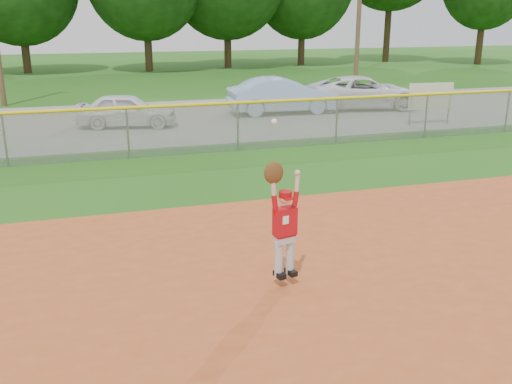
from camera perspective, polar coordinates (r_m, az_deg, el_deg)
The scene contains 9 objects.
ground at distance 9.13m, azimuth 15.20°, elevation -9.87°, with size 120.00×120.00×0.00m, color #1F5212.
parking_strip at distance 23.59m, azimuth -5.69°, elevation 7.35°, with size 44.00×10.00×0.03m, color slate.
car_white_a at distance 22.06m, azimuth -12.79°, elevation 7.99°, with size 1.47×3.66×1.25m, color white.
car_blue at distance 24.53m, azimuth 2.67°, elevation 9.62°, with size 1.60×4.60×1.52m, color #8DAED3.
car_white_b at distance 26.22m, azimuth 10.70°, elevation 9.76°, with size 2.38×5.17×1.44m, color silver.
sponsor_sign at distance 22.89m, azimuth 17.07°, elevation 9.02°, with size 1.81×0.19×1.61m.
outfield_fence at distance 17.69m, azimuth -1.85°, elevation 6.92°, with size 40.06×0.10×1.55m.
power_lines at distance 29.32m, azimuth -6.44°, elevation 18.42°, with size 19.40×0.24×9.00m.
ballplayer at distance 8.64m, azimuth 2.74°, elevation -2.81°, with size 0.62×0.30×2.48m.
Camera 1 is at (-4.54, -6.79, 4.09)m, focal length 40.00 mm.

